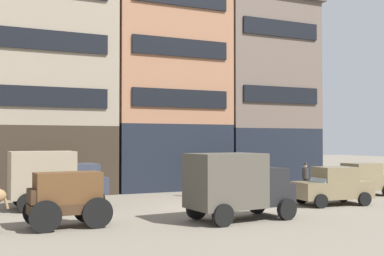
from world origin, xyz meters
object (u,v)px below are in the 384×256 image
Objects in this scene: delivery_truck_near at (238,184)px; fire_hydrant_curbside at (185,189)px; pedestrian_officer at (305,177)px; sedan_dark at (242,179)px; delivery_truck_far at (55,177)px; sedan_light at (360,179)px; sedan_parked_curb at (333,186)px; cargo_wagon at (66,196)px.

delivery_truck_near reaches higher than fire_hydrant_curbside.
sedan_dark is at bearing 172.54° from pedestrian_officer.
delivery_truck_near is 1.02× the size of delivery_truck_far.
pedestrian_officer is (8.31, 6.57, -0.44)m from delivery_truck_near.
sedan_light and sedan_parked_curb have the same top height.
sedan_dark is 4.00m from pedestrian_officer.
pedestrian_officer is (1.93, 4.64, 0.07)m from sedan_parked_curb.
sedan_parked_curb is at bearing -50.27° from fire_hydrant_curbside.
pedestrian_officer is 7.24m from fire_hydrant_curbside.
cargo_wagon is at bearing -159.70° from pedestrian_officer.
cargo_wagon is 0.80× the size of sedan_light.
sedan_parked_curb is (12.45, -4.39, -0.51)m from delivery_truck_far.
delivery_truck_near is 1.17× the size of sedan_dark.
sedan_dark is (4.34, 7.08, -0.51)m from delivery_truck_near.
sedan_dark is 2.14× the size of pedestrian_officer.
cargo_wagon is at bearing -169.28° from sedan_light.
sedan_parked_curb is (6.38, 1.93, -0.51)m from delivery_truck_near.
delivery_truck_near is at bearing -157.49° from sedan_light.
delivery_truck_far is 1.14× the size of sedan_dark.
delivery_truck_near is 8.26m from fire_hydrant_curbside.
sedan_parked_curb is (2.04, -5.15, 0.00)m from sedan_dark.
delivery_truck_near is 2.50× the size of pedestrian_officer.
delivery_truck_far is 1.19× the size of sedan_light.
sedan_parked_curb is at bearing -19.43° from delivery_truck_far.
cargo_wagon is 0.68× the size of delivery_truck_far.
sedan_parked_curb is at bearing -112.59° from pedestrian_officer.
delivery_truck_far reaches higher than sedan_dark.
cargo_wagon is at bearing -93.87° from delivery_truck_far.
delivery_truck_far is at bearing -175.80° from sedan_dark.
fire_hydrant_curbside is at bearing 167.73° from pedestrian_officer.
sedan_light is (6.02, -2.79, 0.00)m from sedan_dark.
pedestrian_officer is (14.38, 0.24, -0.44)m from delivery_truck_far.
fire_hydrant_curbside is (-3.09, 1.01, -0.49)m from sedan_dark.
delivery_truck_far is at bearing 133.81° from delivery_truck_near.
cargo_wagon is 15.70m from pedestrian_officer.
delivery_truck_near reaches higher than pedestrian_officer.
sedan_light is 2.07× the size of pedestrian_officer.
sedan_parked_curb reaches higher than pedestrian_officer.
delivery_truck_near reaches higher than cargo_wagon.
fire_hydrant_curbside is (7.67, 6.98, -0.72)m from cargo_wagon.
fire_hydrant_curbside is at bearing 129.73° from sedan_parked_curb.
delivery_truck_near is 1.21× the size of sedan_light.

